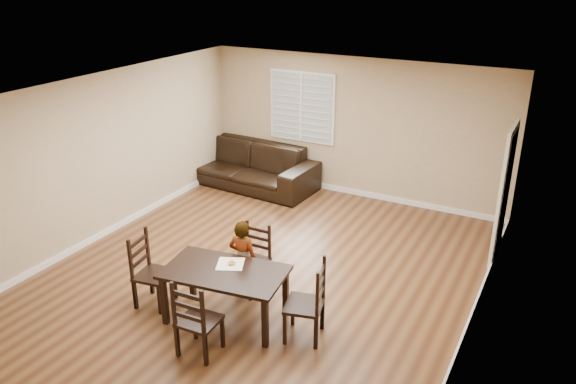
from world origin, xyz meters
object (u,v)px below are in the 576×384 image
Objects in this scene: dining_table at (225,277)px; chair_left at (146,272)px; chair_right at (314,305)px; donut at (232,263)px; chair_near at (257,256)px; child at (243,260)px; sofa at (245,165)px; chair_far at (193,325)px.

chair_left reaches higher than dining_table.
dining_table is at bearing -90.66° from chair_left.
donut is (-1.17, -0.00, 0.27)m from chair_right.
chair_near is at bearing 89.16° from dining_table.
child is (0.04, -0.42, 0.16)m from chair_near.
chair_near is 0.87m from donut.
chair_left is (-1.17, -0.16, -0.16)m from dining_table.
chair_near reaches higher than sofa.
chair_far is 5.52m from sofa.
chair_right is 0.91× the size of child.
child is (1.09, 0.72, 0.11)m from chair_left.
donut is (-0.11, 0.99, 0.29)m from chair_far.
donut is 4.61m from sofa.
chair_near is 3.87m from sofa.
chair_right is at bearing -139.72° from chair_far.
chair_near is 0.45m from child.
chair_near is 8.86× the size of donut.
chair_right is at bearing 0.66° from dining_table.
chair_near is 1.51m from chair_right.
dining_table is 4.76m from sofa.
donut is at bearing 98.96° from child.
sofa is (-2.30, 3.98, -0.31)m from donut.
chair_right is (2.34, 0.34, 0.01)m from chair_left.
dining_table is 0.21m from donut.
child is at bearing -85.19° from chair_far.
chair_far reaches higher than sofa.
child is at bearing -120.83° from chair_right.
child is 4.24m from sofa.
sofa is at bearing 6.05° from chair_left.
chair_far reaches higher than chair_near.
chair_right is at bearing -90.37° from chair_left.
chair_near is 0.31× the size of sofa.
chair_left is 1.24m from donut.
chair_near is 1.80m from chair_far.
chair_near is (-0.12, 0.97, -0.21)m from dining_table.
sofa reaches higher than dining_table.
child is (-0.08, 0.55, -0.05)m from dining_table.
child is (-0.18, 1.37, 0.12)m from chair_far.
dining_table is 15.80× the size of donut.
child reaches higher than chair_near.
chair_far is at bearing -125.81° from chair_left.
sofa is (-2.30, 4.16, -0.20)m from dining_table.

